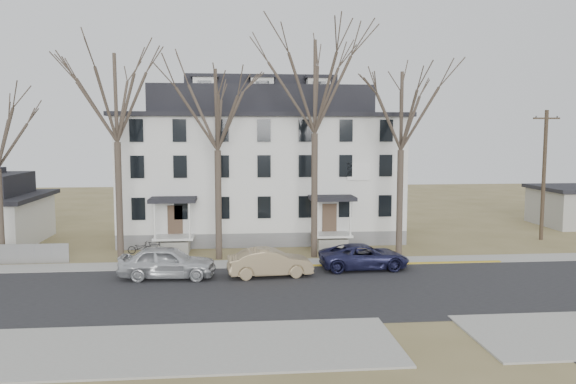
{
  "coord_description": "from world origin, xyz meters",
  "views": [
    {
      "loc": [
        -3.91,
        -24.91,
        7.72
      ],
      "look_at": [
        -0.74,
        9.0,
        4.24
      ],
      "focal_mm": 35.0,
      "sensor_mm": 36.0,
      "label": 1
    }
  ],
  "objects": [
    {
      "name": "ground",
      "position": [
        0.0,
        0.0,
        0.0
      ],
      "size": [
        120.0,
        120.0,
        0.0
      ],
      "primitive_type": "plane",
      "color": "olive",
      "rests_on": "ground"
    },
    {
      "name": "main_road",
      "position": [
        0.0,
        2.0,
        0.0
      ],
      "size": [
        120.0,
        10.0,
        0.04
      ],
      "primitive_type": "cube",
      "color": "#27272A",
      "rests_on": "ground"
    },
    {
      "name": "tree_far_left",
      "position": [
        -11.0,
        9.8,
        10.34
      ],
      "size": [
        8.4,
        8.4,
        13.72
      ],
      "color": "#473B31",
      "rests_on": "ground"
    },
    {
      "name": "tree_mid_right",
      "position": [
        6.5,
        9.8,
        9.6
      ],
      "size": [
        7.8,
        7.8,
        12.74
      ],
      "color": "#473B31",
      "rests_on": "ground"
    },
    {
      "name": "tree_mid_left",
      "position": [
        -5.0,
        9.8,
        9.6
      ],
      "size": [
        7.8,
        7.8,
        12.74
      ],
      "color": "#473B31",
      "rests_on": "ground"
    },
    {
      "name": "tree_center",
      "position": [
        1.0,
        9.8,
        11.08
      ],
      "size": [
        9.0,
        9.0,
        14.7
      ],
      "color": "#473B31",
      "rests_on": "ground"
    },
    {
      "name": "near_sidewalk_left",
      "position": [
        -8.0,
        -5.0,
        0.0
      ],
      "size": [
        20.0,
        5.0,
        0.08
      ],
      "primitive_type": "cube",
      "color": "#A09F97",
      "rests_on": "ground"
    },
    {
      "name": "car_navy",
      "position": [
        3.39,
        6.23,
        0.71
      ],
      "size": [
        5.22,
        2.57,
        1.43
      ],
      "primitive_type": "imported",
      "rotation": [
        0.0,
        0.0,
        1.61
      ],
      "color": "#1C1D40",
      "rests_on": "ground"
    },
    {
      "name": "utility_pole_far",
      "position": [
        18.5,
        14.0,
        4.9
      ],
      "size": [
        2.0,
        0.28,
        9.5
      ],
      "color": "#3D3023",
      "rests_on": "ground"
    },
    {
      "name": "bicycle_left",
      "position": [
        -10.14,
        11.52,
        0.4
      ],
      "size": [
        1.56,
        0.59,
        0.81
      ],
      "primitive_type": "imported",
      "rotation": [
        0.0,
        0.0,
        1.54
      ],
      "color": "black",
      "rests_on": "ground"
    },
    {
      "name": "car_tan",
      "position": [
        -2.11,
        5.02,
        0.76
      ],
      "size": [
        4.72,
        2.02,
        1.51
      ],
      "primitive_type": "imported",
      "rotation": [
        0.0,
        0.0,
        1.66
      ],
      "color": "#8C7856",
      "rests_on": "ground"
    },
    {
      "name": "car_silver",
      "position": [
        -7.61,
        5.13,
        0.87
      ],
      "size": [
        5.25,
        2.38,
        1.75
      ],
      "primitive_type": "imported",
      "rotation": [
        0.0,
        0.0,
        1.51
      ],
      "color": "silver",
      "rests_on": "ground"
    },
    {
      "name": "far_sidewalk",
      "position": [
        0.0,
        8.0,
        0.0
      ],
      "size": [
        120.0,
        2.0,
        0.08
      ],
      "primitive_type": "cube",
      "color": "#A09F97",
      "rests_on": "ground"
    },
    {
      "name": "boarding_house",
      "position": [
        -2.0,
        17.95,
        5.38
      ],
      "size": [
        20.8,
        12.36,
        12.05
      ],
      "color": "slate",
      "rests_on": "ground"
    },
    {
      "name": "yellow_curb",
      "position": [
        5.0,
        7.1,
        0.0
      ],
      "size": [
        14.0,
        0.25,
        0.06
      ],
      "primitive_type": "cube",
      "color": "gold",
      "rests_on": "ground"
    },
    {
      "name": "bicycle_right",
      "position": [
        -9.09,
        10.47,
        0.49
      ],
      "size": [
        1.68,
        0.87,
        0.97
      ],
      "primitive_type": "imported",
      "rotation": [
        0.0,
        0.0,
        1.84
      ],
      "color": "black",
      "rests_on": "ground"
    }
  ]
}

